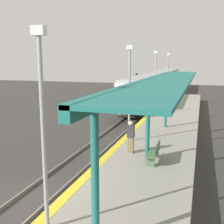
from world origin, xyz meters
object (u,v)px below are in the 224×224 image
at_px(lamppost_farthest, 168,74).
at_px(person_waiting, 131,137).
at_px(lamppost_near, 43,119).
at_px(lamppost_far, 155,78).
at_px(railway_signal, 137,85).
at_px(lamppost_mid, 129,88).
at_px(train, 158,83).
at_px(platform_bench, 155,152).

bearing_deg(lamppost_farthest, person_waiting, -88.25).
height_order(lamppost_near, lamppost_far, same).
height_order(railway_signal, lamppost_mid, lamppost_mid).
relative_size(lamppost_near, lamppost_mid, 1.00).
xyz_separation_m(lamppost_mid, lamppost_far, (0.00, 9.21, 0.00)).
distance_m(train, platform_bench, 30.16).
xyz_separation_m(platform_bench, lamppost_farthest, (-2.01, 21.48, 2.67)).
relative_size(train, person_waiting, 25.53).
height_order(train, lamppost_near, lamppost_near).
bearing_deg(train, lamppost_far, -82.55).
relative_size(person_waiting, railway_signal, 0.42).
xyz_separation_m(lamppost_mid, lamppost_farthest, (0.00, 18.42, 0.00)).
distance_m(train, lamppost_farthest, 8.86).
distance_m(person_waiting, lamppost_mid, 3.16).
distance_m(train, railway_signal, 6.20).
distance_m(person_waiting, lamppost_farthest, 20.64).
relative_size(train, lamppost_near, 7.69).
height_order(person_waiting, lamppost_mid, lamppost_mid).
height_order(railway_signal, lamppost_near, lamppost_near).
bearing_deg(lamppost_mid, lamppost_farthest, 90.00).
xyz_separation_m(platform_bench, lamppost_far, (-2.01, 12.27, 2.67)).
relative_size(person_waiting, lamppost_near, 0.30).
bearing_deg(person_waiting, train, 95.79).
bearing_deg(lamppost_near, train, 93.65).
relative_size(lamppost_mid, lamppost_far, 1.00).
height_order(train, person_waiting, train).
xyz_separation_m(train, lamppost_near, (2.30, -35.99, 1.83)).
bearing_deg(lamppost_far, platform_bench, -80.69).
distance_m(train, lamppost_mid, 26.94).
relative_size(train, platform_bench, 25.79).
relative_size(person_waiting, lamppost_farthest, 0.30).
xyz_separation_m(train, railway_signal, (-2.03, -5.85, 0.20)).
bearing_deg(train, person_waiting, -84.21).
height_order(train, railway_signal, railway_signal).
bearing_deg(train, lamppost_near, -86.35).
bearing_deg(railway_signal, lamppost_farthest, -30.07).
xyz_separation_m(platform_bench, lamppost_mid, (-2.01, 3.06, 2.67)).
height_order(platform_bench, lamppost_farthest, lamppost_farthest).
distance_m(lamppost_near, lamppost_far, 18.42).
bearing_deg(train, lamppost_farthest, -74.63).
height_order(person_waiting, lamppost_farthest, lamppost_farthest).
distance_m(platform_bench, lamppost_mid, 4.53).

